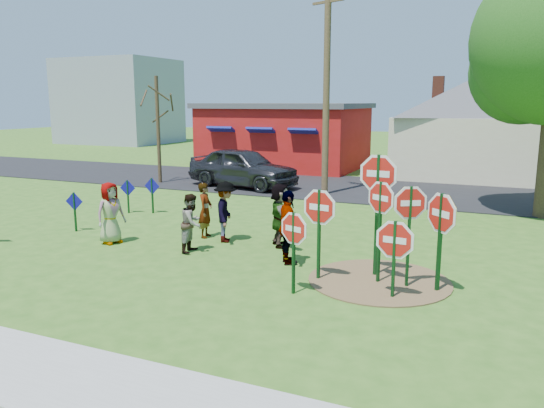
{
  "coord_description": "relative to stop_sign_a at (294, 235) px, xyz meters",
  "views": [
    {
      "loc": [
        6.84,
        -12.45,
        3.99
      ],
      "look_at": [
        0.97,
        1.02,
        1.15
      ],
      "focal_mm": 35.0,
      "sensor_mm": 36.0,
      "label": 1
    }
  ],
  "objects": [
    {
      "name": "ground",
      "position": [
        -3.0,
        2.5,
        -1.27
      ],
      "size": [
        120.0,
        120.0,
        0.0
      ],
      "primitive_type": "plane",
      "color": "#315E1A",
      "rests_on": "ground"
    },
    {
      "name": "sidewalk",
      "position": [
        -3.0,
        -4.7,
        -1.23
      ],
      "size": [
        22.0,
        1.8,
        0.08
      ],
      "primitive_type": "cube",
      "color": "#9E9E99",
      "rests_on": "ground"
    },
    {
      "name": "road",
      "position": [
        -3.0,
        14.0,
        -1.25
      ],
      "size": [
        120.0,
        7.5,
        0.04
      ],
      "primitive_type": "cube",
      "color": "black",
      "rests_on": "ground"
    },
    {
      "name": "dirt_patch",
      "position": [
        1.5,
        1.5,
        -1.26
      ],
      "size": [
        3.2,
        3.2,
        0.03
      ],
      "primitive_type": "cylinder",
      "color": "brown",
      "rests_on": "ground"
    },
    {
      "name": "red_building",
      "position": [
        -8.5,
        20.49,
        0.69
      ],
      "size": [
        9.4,
        7.69,
        3.9
      ],
      "color": "#A41510",
      "rests_on": "ground"
    },
    {
      "name": "cream_house",
      "position": [
        2.5,
        20.5,
        1.65
      ],
      "size": [
        9.4,
        9.4,
        6.5
      ],
      "color": "beige",
      "rests_on": "ground"
    },
    {
      "name": "distant_building",
      "position": [
        -31.0,
        32.5,
        2.73
      ],
      "size": [
        10.0,
        8.0,
        8.0
      ],
      "primitive_type": "cube",
      "color": "#8C939E",
      "rests_on": "ground"
    },
    {
      "name": "stop_sign_a",
      "position": [
        0.0,
        0.0,
        0.0
      ],
      "size": [
        0.89,
        0.32,
        1.88
      ],
      "rotation": [
        0.0,
        0.0,
        -0.33
      ],
      "color": "#103B17",
      "rests_on": "ground"
    },
    {
      "name": "stop_sign_b",
      "position": [
        1.31,
        1.86,
        0.88
      ],
      "size": [
        1.18,
        0.1,
        2.99
      ],
      "rotation": [
        0.0,
        0.0,
        -0.07
      ],
      "color": "#103B17",
      "rests_on": "ground"
    },
    {
      "name": "stop_sign_c",
      "position": [
        1.49,
        1.4,
        0.42
      ],
      "size": [
        0.86,
        0.48,
        2.42
      ],
      "rotation": [
        0.0,
        0.0,
        -0.5
      ],
      "color": "#103B17",
      "rests_on": "ground"
    },
    {
      "name": "stop_sign_d",
      "position": [
        2.12,
        1.36,
        0.42
      ],
      "size": [
        0.88,
        0.49,
        2.37
      ],
      "rotation": [
        0.0,
        0.0,
        0.5
      ],
      "color": "#103B17",
      "rests_on": "ground"
    },
    {
      "name": "stop_sign_e",
      "position": [
        1.97,
        0.59,
        -0.13
      ],
      "size": [
        1.08,
        0.12,
        1.77
      ],
      "rotation": [
        0.0,
        0.0,
        -0.09
      ],
      "color": "#103B17",
      "rests_on": "ground"
    },
    {
      "name": "stop_sign_f",
      "position": [
        2.77,
        1.35,
        0.31
      ],
      "size": [
        0.87,
        0.81,
        2.29
      ],
      "rotation": [
        0.0,
        0.0,
        -0.75
      ],
      "color": "#103B17",
      "rests_on": "ground"
    },
    {
      "name": "stop_sign_g",
      "position": [
        0.19,
        1.08,
        0.24
      ],
      "size": [
        1.08,
        0.21,
        2.23
      ],
      "rotation": [
        0.0,
        0.0,
        -0.17
      ],
      "color": "#103B17",
      "rests_on": "ground"
    },
    {
      "name": "blue_diamond_b",
      "position": [
        -8.24,
        2.39,
        -0.5
      ],
      "size": [
        0.58,
        0.12,
        1.24
      ],
      "rotation": [
        0.0,
        0.0,
        0.18
      ],
      "color": "#103B17",
      "rests_on": "ground"
    },
    {
      "name": "blue_diamond_c",
      "position": [
        -8.5,
        5.29,
        -0.51
      ],
      "size": [
        0.59,
        0.13,
        1.23
      ],
      "rotation": [
        0.0,
        0.0,
        0.19
      ],
      "color": "#103B17",
      "rests_on": "ground"
    },
    {
      "name": "blue_diamond_d",
      "position": [
        -7.67,
        5.62,
        -0.46
      ],
      "size": [
        0.63,
        0.06,
        1.31
      ],
      "rotation": [
        0.0,
        0.0,
        0.03
      ],
      "color": "#103B17",
      "rests_on": "ground"
    },
    {
      "name": "person_a",
      "position": [
        -6.26,
        1.71,
        -0.39
      ],
      "size": [
        0.8,
        0.99,
        1.76
      ],
      "primitive_type": "imported",
      "rotation": [
        0.0,
        0.0,
        1.26
      ],
      "color": "#3F508B",
      "rests_on": "ground"
    },
    {
      "name": "person_b",
      "position": [
        -4.13,
        3.39,
        -0.45
      ],
      "size": [
        0.5,
        0.66,
        1.64
      ],
      "primitive_type": "imported",
      "rotation": [
        0.0,
        0.0,
        1.77
      ],
      "color": "#2B7B6B",
      "rests_on": "ground"
    },
    {
      "name": "person_c",
      "position": [
        -3.67,
        1.9,
        -0.48
      ],
      "size": [
        0.69,
        0.84,
        1.59
      ],
      "primitive_type": "imported",
      "rotation": [
        0.0,
        0.0,
        1.69
      ],
      "color": "#945740",
      "rests_on": "ground"
    },
    {
      "name": "person_d",
      "position": [
        -3.33,
        3.18,
        -0.39
      ],
      "size": [
        1.03,
        1.3,
        1.76
      ],
      "primitive_type": "imported",
      "rotation": [
        0.0,
        0.0,
        1.95
      ],
      "color": "#37363B",
      "rests_on": "ground"
    },
    {
      "name": "person_e",
      "position": [
        -0.89,
        1.9,
        -0.34
      ],
      "size": [
        0.95,
        1.17,
        1.86
      ],
      "primitive_type": "imported",
      "rotation": [
        0.0,
        0.0,
        2.11
      ],
      "color": "#532B5B",
      "rests_on": "ground"
    },
    {
      "name": "person_f",
      "position": [
        -1.71,
        3.34,
        -0.38
      ],
      "size": [
        1.36,
        1.67,
        1.78
      ],
      "primitive_type": "imported",
      "rotation": [
        0.0,
        0.0,
        2.16
      ],
      "color": "#235538",
      "rests_on": "ground"
    },
    {
      "name": "suv",
      "position": [
        -7.31,
        12.2,
        -0.31
      ],
      "size": [
        5.75,
        3.19,
        1.85
      ],
      "primitive_type": "imported",
      "rotation": [
        0.0,
        0.0,
        1.38
      ],
      "color": "#2F2F34",
      "rests_on": "road"
    },
    {
      "name": "utility_pole",
      "position": [
        -3.16,
        11.87,
        3.53
      ],
      "size": [
        2.11,
        0.95,
        9.12
      ],
      "rotation": [
        0.0,
        0.0,
        -0.38
      ],
      "color": "#4C3823",
      "rests_on": "ground"
    },
    {
      "name": "bare_tree_west",
      "position": [
        -11.73,
        11.8,
        2.1
      ],
      "size": [
        1.8,
        1.8,
        5.21
      ],
      "color": "#382819",
      "rests_on": "ground"
    }
  ]
}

